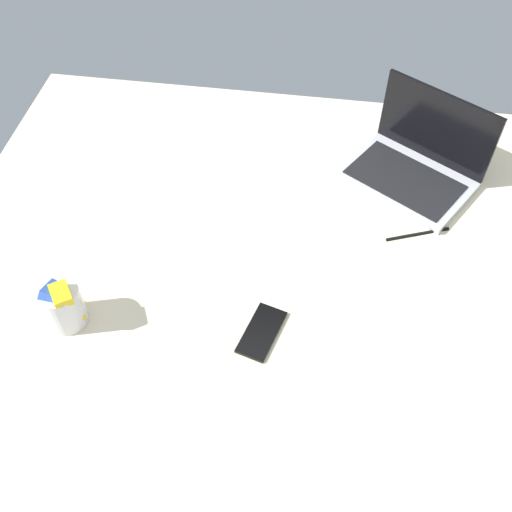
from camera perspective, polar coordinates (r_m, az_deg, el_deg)
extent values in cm
cube|color=beige|center=(151.89, 4.21, -3.51)|extent=(180.00, 140.00, 18.00)
cube|color=#B7BABC|center=(169.44, 14.21, 7.10)|extent=(40.18, 37.02, 2.00)
cube|color=black|center=(167.60, 14.03, 7.14)|extent=(33.60, 29.81, 0.40)
cube|color=black|center=(170.15, 16.90, 11.76)|extent=(28.49, 18.38, 21.00)
cylinder|color=silver|center=(138.25, -17.97, -4.57)|extent=(9.00, 9.00, 11.00)
cube|color=yellow|center=(140.02, -17.00, -4.92)|extent=(6.88, 6.87, 5.93)
cube|color=orange|center=(138.49, -17.62, -4.79)|extent=(7.43, 7.15, 5.48)
cube|color=blue|center=(137.39, -18.10, -4.34)|extent=(6.67, 7.15, 5.42)
cube|color=#268C33|center=(137.15, -18.98, -3.60)|extent=(5.85, 5.31, 4.03)
cube|color=blue|center=(134.47, -18.52, -3.64)|extent=(7.12, 7.09, 6.55)
cube|color=yellow|center=(132.15, -18.15, -3.52)|extent=(6.24, 6.74, 3.57)
cube|color=black|center=(133.89, 0.53, -7.28)|extent=(10.34, 15.32, 0.80)
cube|color=black|center=(156.92, 15.21, 2.03)|extent=(16.03, 6.81, 0.60)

